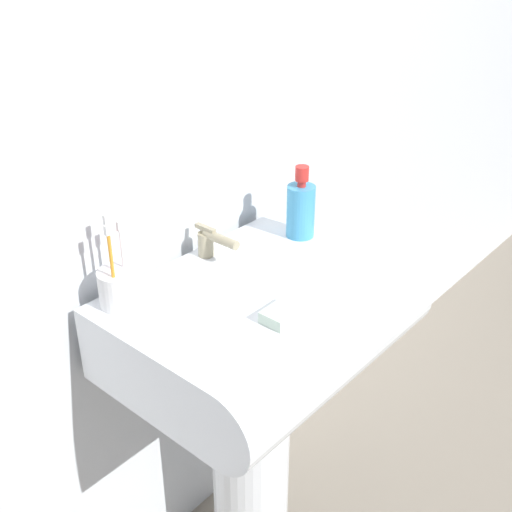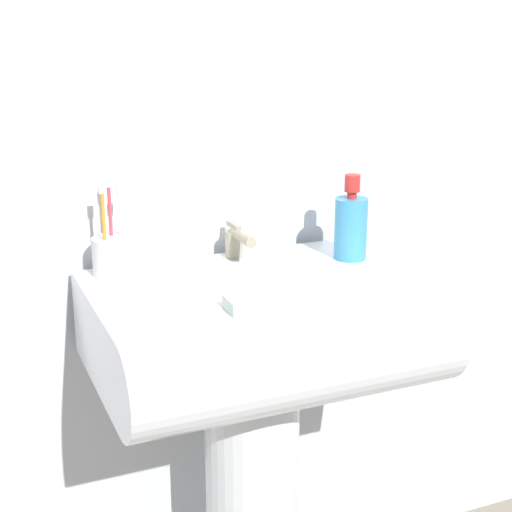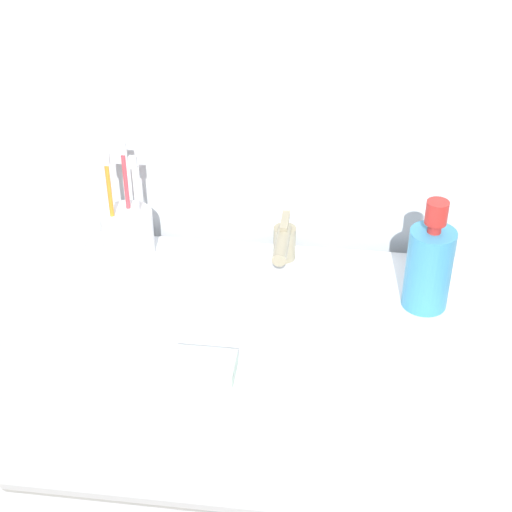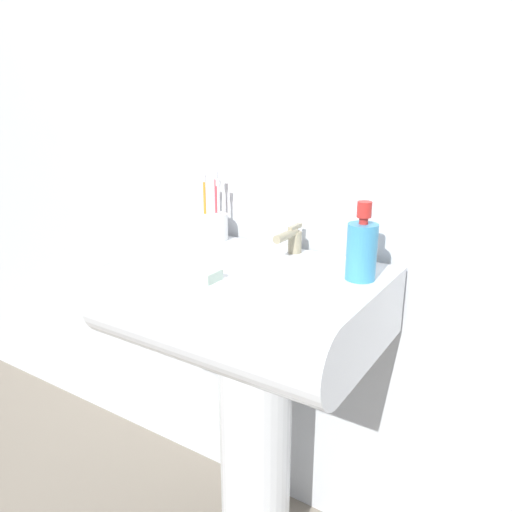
# 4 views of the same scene
# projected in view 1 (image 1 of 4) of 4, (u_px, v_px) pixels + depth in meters

# --- Properties ---
(wall_back) EXTENTS (5.00, 0.05, 2.40)m
(wall_back) POSITION_uv_depth(u_px,v_px,m) (164.00, 106.00, 1.34)
(wall_back) COLOR silver
(wall_back) RESTS_ON ground
(sink_pedestal) EXTENTS (0.19, 0.19, 0.69)m
(sink_pedestal) POSITION_uv_depth(u_px,v_px,m) (251.00, 457.00, 1.62)
(sink_pedestal) COLOR white
(sink_pedestal) RESTS_ON ground
(sink_basin) EXTENTS (0.62, 0.47, 0.17)m
(sink_basin) POSITION_uv_depth(u_px,v_px,m) (270.00, 325.00, 1.38)
(sink_basin) COLOR white
(sink_basin) RESTS_ON sink_pedestal
(faucet) EXTENTS (0.04, 0.12, 0.07)m
(faucet) POSITION_uv_depth(u_px,v_px,m) (211.00, 242.00, 1.44)
(faucet) COLOR tan
(faucet) RESTS_ON sink_basin
(toothbrush_cup) EXTENTS (0.09, 0.09, 0.19)m
(toothbrush_cup) POSITION_uv_depth(u_px,v_px,m) (120.00, 286.00, 1.27)
(toothbrush_cup) COLOR white
(toothbrush_cup) RESTS_ON sink_basin
(soap_bottle) EXTENTS (0.07, 0.07, 0.18)m
(soap_bottle) POSITION_uv_depth(u_px,v_px,m) (301.00, 209.00, 1.53)
(soap_bottle) COLOR #3F99CC
(soap_bottle) RESTS_ON sink_basin
(bar_soap) EXTENTS (0.09, 0.06, 0.02)m
(bar_soap) POSITION_uv_depth(u_px,v_px,m) (284.00, 313.00, 1.24)
(bar_soap) COLOR silver
(bar_soap) RESTS_ON sink_basin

